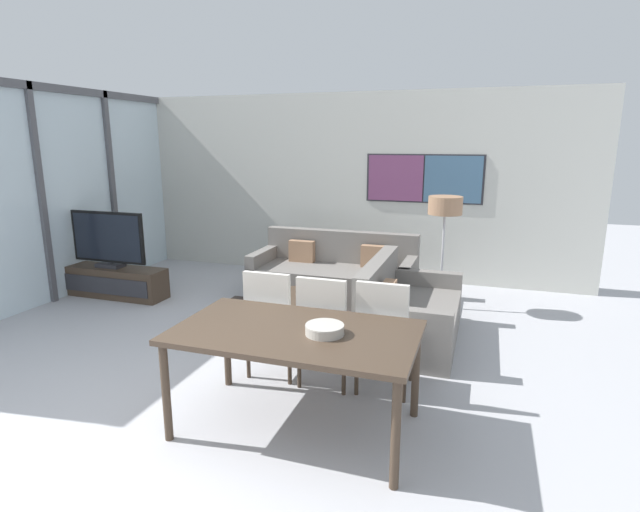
% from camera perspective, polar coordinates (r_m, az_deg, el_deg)
% --- Properties ---
extents(ground_plane, '(24.00, 24.00, 0.00)m').
position_cam_1_polar(ground_plane, '(3.82, -21.96, -21.28)').
color(ground_plane, '#B2B2B7').
extents(wall_back, '(7.48, 0.09, 2.80)m').
position_cam_1_polar(wall_back, '(7.81, 2.52, 7.99)').
color(wall_back, silver).
rests_on(wall_back, ground_plane).
extents(window_wall_left, '(0.07, 5.15, 2.80)m').
position_cam_1_polar(window_wall_left, '(7.33, -29.49, 6.98)').
color(window_wall_left, silver).
rests_on(window_wall_left, ground_plane).
extents(area_rug, '(2.60, 1.64, 0.01)m').
position_cam_1_polar(area_rug, '(5.78, -2.00, -8.13)').
color(area_rug, '#473D38').
rests_on(area_rug, ground_plane).
extents(tv_console, '(1.58, 0.41, 0.41)m').
position_cam_1_polar(tv_console, '(7.43, -22.68, -2.70)').
color(tv_console, '#423326').
rests_on(tv_console, ground_plane).
extents(television, '(1.14, 0.20, 0.76)m').
position_cam_1_polar(television, '(7.30, -23.08, 1.72)').
color(television, '#2D2D33').
rests_on(television, tv_console).
extents(sofa_main, '(2.18, 0.93, 0.86)m').
position_cam_1_polar(sofa_main, '(6.84, 1.71, -2.33)').
color(sofa_main, slate).
rests_on(sofa_main, ground_plane).
extents(sofa_side, '(0.93, 1.56, 0.86)m').
position_cam_1_polar(sofa_side, '(5.42, 9.57, -6.72)').
color(sofa_side, slate).
rests_on(sofa_side, ground_plane).
extents(coffee_table, '(0.81, 0.81, 0.38)m').
position_cam_1_polar(coffee_table, '(5.69, -2.02, -5.45)').
color(coffee_table, '#423326').
rests_on(coffee_table, ground_plane).
extents(dining_table, '(1.74, 1.00, 0.77)m').
position_cam_1_polar(dining_table, '(3.64, -2.80, -9.46)').
color(dining_table, '#423326').
rests_on(dining_table, ground_plane).
extents(dining_chair_left, '(0.46, 0.46, 1.00)m').
position_cam_1_polar(dining_chair_left, '(4.50, -5.41, -7.11)').
color(dining_chair_left, beige).
rests_on(dining_chair_left, ground_plane).
extents(dining_chair_centre, '(0.46, 0.46, 1.00)m').
position_cam_1_polar(dining_chair_centre, '(4.30, 0.61, -8.01)').
color(dining_chair_centre, beige).
rests_on(dining_chair_centre, ground_plane).
extents(dining_chair_right, '(0.46, 0.46, 1.00)m').
position_cam_1_polar(dining_chair_right, '(4.22, 7.33, -8.56)').
color(dining_chair_right, beige).
rests_on(dining_chair_right, ground_plane).
extents(fruit_bowl, '(0.27, 0.27, 0.07)m').
position_cam_1_polar(fruit_bowl, '(3.51, 0.54, -8.31)').
color(fruit_bowl, '#B7B2A8').
rests_on(fruit_bowl, dining_table).
extents(floor_lamp, '(0.41, 0.41, 1.43)m').
position_cam_1_polar(floor_lamp, '(6.33, 14.09, 4.93)').
color(floor_lamp, '#2D2D33').
rests_on(floor_lamp, ground_plane).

